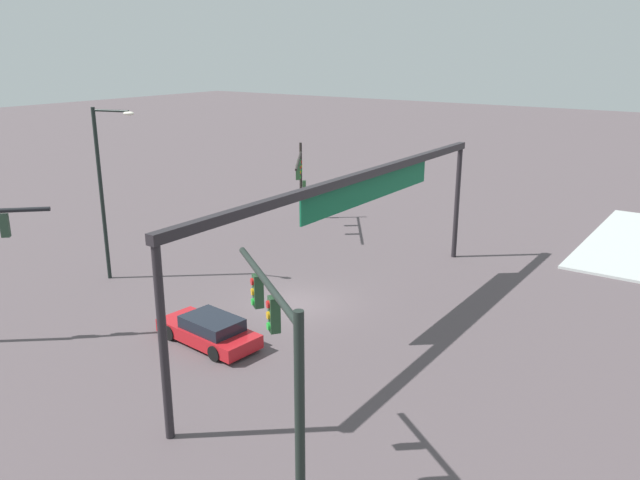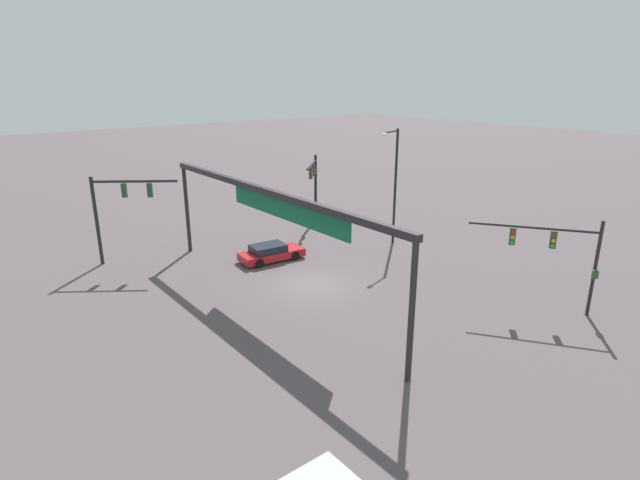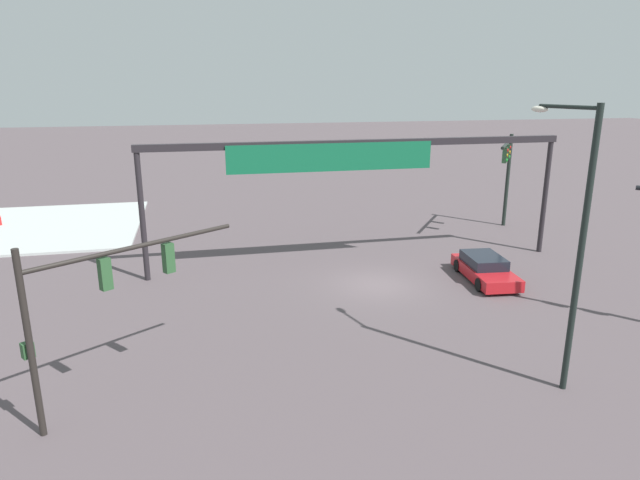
# 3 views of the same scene
# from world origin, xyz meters

# --- Properties ---
(ground_plane) EXTENTS (224.57, 224.57, 0.00)m
(ground_plane) POSITION_xyz_m (0.00, 0.00, 0.00)
(ground_plane) COLOR #54484C
(traffic_signal_near_corner) EXTENTS (5.93, 3.94, 5.44)m
(traffic_signal_near_corner) POSITION_xyz_m (11.33, 8.19, 3.70)
(traffic_signal_near_corner) COLOR black
(traffic_signal_near_corner) RESTS_ON ground
(traffic_signal_opposite_side) EXTENTS (3.59, 3.69, 6.02)m
(traffic_signal_opposite_side) POSITION_xyz_m (-11.02, 8.70, 4.08)
(traffic_signal_opposite_side) COLOR black
(traffic_signal_opposite_side) RESTS_ON ground
(traffic_signal_cross_street) EXTENTS (3.57, 4.82, 6.24)m
(traffic_signal_cross_street) POSITION_xyz_m (-11.41, -8.16, 4.35)
(traffic_signal_cross_street) COLOR black
(traffic_signal_cross_street) RESTS_ON ground
(streetlamp_curved_arm) EXTENTS (0.93, 2.38, 8.96)m
(streetlamp_curved_arm) POSITION_xyz_m (-2.77, 10.08, 5.14)
(streetlamp_curved_arm) COLOR black
(streetlamp_curved_arm) RESTS_ON ground
(overhead_sign_gantry) EXTENTS (22.37, 0.43, 6.70)m
(overhead_sign_gantry) POSITION_xyz_m (0.38, -3.21, 5.69)
(overhead_sign_gantry) COLOR black
(overhead_sign_gantry) RESTS_ON ground
(sedan_car_approaching) EXTENTS (2.32, 4.79, 1.21)m
(sedan_car_approaching) POSITION_xyz_m (-5.46, 0.41, 0.58)
(sedan_car_approaching) COLOR #B4191F
(sedan_car_approaching) RESTS_ON ground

